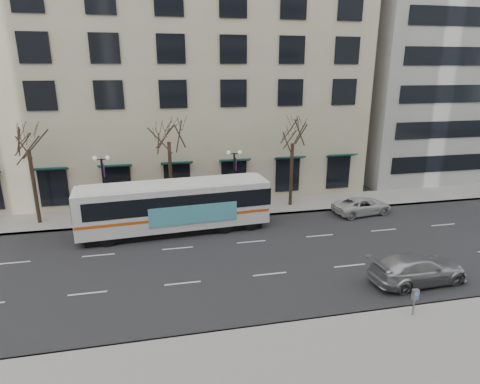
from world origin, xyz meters
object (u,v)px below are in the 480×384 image
object	(u,v)px
tree_far_mid	(168,130)
white_pickup	(362,206)
lamp_post_right	(234,178)
tree_far_left	(26,137)
silver_car	(418,269)
tree_far_right	(293,132)
pay_station	(415,297)
lamp_post_left	(104,185)
city_bus	(176,205)

from	to	relation	value
tree_far_mid	white_pickup	size ratio (longest dim) A/B	1.76
tree_far_mid	lamp_post_right	xyz separation A→B (m)	(5.01, -0.60, -3.96)
tree_far_left	tree_far_mid	bearing A→B (deg)	0.00
tree_far_mid	silver_car	world-z (taller)	tree_far_mid
tree_far_right	silver_car	bearing A→B (deg)	-78.48
lamp_post_right	pay_station	size ratio (longest dim) A/B	3.85
tree_far_mid	lamp_post_left	world-z (taller)	tree_far_mid
lamp_post_left	lamp_post_right	size ratio (longest dim) A/B	1.00
white_pickup	pay_station	xyz separation A→B (m)	(-4.65, -13.65, 0.45)
silver_car	city_bus	bearing A→B (deg)	47.66
lamp_post_left	city_bus	world-z (taller)	lamp_post_left
lamp_post_right	silver_car	world-z (taller)	lamp_post_right
city_bus	tree_far_left	bearing A→B (deg)	156.53
tree_far_left	white_pickup	bearing A→B (deg)	-6.60
tree_far_left	lamp_post_right	distance (m)	15.48
lamp_post_right	city_bus	size ratio (longest dim) A/B	0.38
tree_far_mid	city_bus	xyz separation A→B (m)	(0.15, -3.55, -4.91)
lamp_post_right	white_pickup	xyz separation A→B (m)	(10.13, -2.31, -2.27)
lamp_post_left	lamp_post_right	xyz separation A→B (m)	(10.00, 0.00, 0.00)
white_pickup	tree_far_right	bearing A→B (deg)	52.74
city_bus	white_pickup	world-z (taller)	city_bus
tree_far_mid	pay_station	distance (m)	20.43
tree_far_mid	silver_car	xyz separation A→B (m)	(12.77, -13.60, -6.10)
tree_far_left	tree_far_mid	distance (m)	10.00
lamp_post_left	tree_far_left	bearing A→B (deg)	173.17
tree_far_mid	pay_station	world-z (taller)	tree_far_mid
tree_far_mid	pay_station	xyz separation A→B (m)	(10.50, -16.55, -5.78)
tree_far_mid	lamp_post_left	distance (m)	6.40
white_pickup	pay_station	bearing A→B (deg)	153.44
tree_far_right	lamp_post_left	distance (m)	15.40
tree_far_mid	white_pickup	world-z (taller)	tree_far_mid
tree_far_left	city_bus	xyz separation A→B (m)	(10.15, -3.55, -4.70)
tree_far_right	white_pickup	distance (m)	8.24
white_pickup	pay_station	world-z (taller)	pay_station
tree_far_right	lamp_post_right	distance (m)	6.11
city_bus	pay_station	xyz separation A→B (m)	(10.34, -13.01, -0.87)
tree_far_left	tree_far_mid	xyz separation A→B (m)	(10.00, 0.00, 0.21)
lamp_post_left	pay_station	bearing A→B (deg)	-45.85
lamp_post_right	white_pickup	world-z (taller)	lamp_post_right
tree_far_right	city_bus	xyz separation A→B (m)	(-9.85, -3.55, -4.42)
city_bus	white_pickup	xyz separation A→B (m)	(14.99, 0.64, -1.32)
tree_far_mid	lamp_post_right	size ratio (longest dim) A/B	1.64
city_bus	silver_car	size ratio (longest dim) A/B	2.47
pay_station	lamp_post_right	bearing A→B (deg)	110.98
tree_far_right	pay_station	bearing A→B (deg)	-88.29
lamp_post_right	lamp_post_left	bearing A→B (deg)	180.00
lamp_post_left	city_bus	bearing A→B (deg)	-29.81
tree_far_mid	lamp_post_right	bearing A→B (deg)	-6.83
lamp_post_right	white_pickup	size ratio (longest dim) A/B	1.07
tree_far_right	white_pickup	bearing A→B (deg)	-29.50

